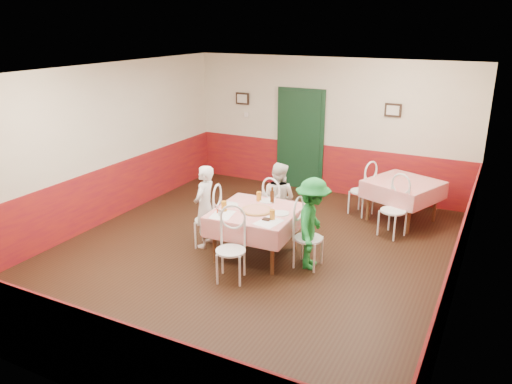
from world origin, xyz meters
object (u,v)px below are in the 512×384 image
at_px(glass_a, 224,206).
at_px(glass_c, 259,196).
at_px(beer_bottle, 272,196).
at_px(chair_second_b, 393,211).
at_px(diner_left, 205,207).
at_px(diner_far, 278,199).
at_px(glass_b, 272,215).
at_px(wallet, 266,219).
at_px(diner_right, 312,224).
at_px(chair_second_a, 362,191).
at_px(chair_left, 208,220).
at_px(main_table, 256,233).
at_px(second_table, 402,201).
at_px(chair_far, 277,211).
at_px(chair_right, 309,238).
at_px(chair_near, 231,251).
at_px(pizza, 257,210).

distance_m(glass_a, glass_c, 0.69).
relative_size(glass_a, beer_bottle, 0.66).
height_order(chair_second_b, glass_c, glass_c).
bearing_deg(diner_left, beer_bottle, 109.12).
xyz_separation_m(glass_c, diner_far, (0.11, 0.51, -0.20)).
xyz_separation_m(glass_b, wallet, (-0.06, -0.06, -0.06)).
relative_size(glass_c, diner_right, 0.11).
relative_size(chair_second_a, glass_a, 5.84).
bearing_deg(diner_left, chair_left, 87.53).
height_order(main_table, second_table, same).
bearing_deg(chair_left, chair_far, 126.05).
distance_m(chair_right, diner_right, 0.24).
xyz_separation_m(chair_right, chair_near, (-0.81, -0.89, 0.00)).
distance_m(pizza, beer_bottle, 0.45).
relative_size(chair_near, chair_second_b, 1.00).
bearing_deg(second_table, diner_far, -137.81).
bearing_deg(main_table, diner_far, 92.58).
distance_m(second_table, glass_b, 3.05).
bearing_deg(glass_b, main_table, 149.39).
relative_size(chair_second_a, beer_bottle, 3.86).
bearing_deg(diner_left, chair_far, 130.89).
xyz_separation_m(pizza, diner_left, (-0.93, -0.01, -0.10)).
height_order(chair_right, beer_bottle, beer_bottle).
bearing_deg(main_table, chair_far, 92.58).
xyz_separation_m(chair_right, chair_second_a, (0.11, 2.44, 0.00)).
bearing_deg(beer_bottle, chair_second_a, 67.21).
bearing_deg(chair_second_b, diner_left, -124.23).
bearing_deg(wallet, second_table, 60.77).
xyz_separation_m(chair_left, glass_c, (0.70, 0.42, 0.38)).
distance_m(chair_second_a, diner_left, 3.14).
height_order(glass_a, diner_left, diner_left).
height_order(main_table, glass_a, glass_a).
bearing_deg(main_table, glass_b, -30.61).
bearing_deg(chair_right, pizza, 95.03).
distance_m(glass_a, diner_right, 1.35).
distance_m(glass_b, beer_bottle, 0.69).
bearing_deg(pizza, main_table, 129.55).
height_order(chair_left, glass_b, glass_b).
bearing_deg(chair_far, chair_left, 59.41).
xyz_separation_m(chair_second_a, glass_c, (-1.10, -2.10, 0.38)).
relative_size(chair_far, glass_c, 6.01).
relative_size(chair_second_b, glass_b, 6.28).
distance_m(main_table, chair_second_b, 2.43).
bearing_deg(pizza, chair_second_a, 69.76).
height_order(glass_b, glass_c, glass_c).
bearing_deg(glass_a, diner_left, 156.29).
distance_m(chair_left, pizza, 0.94).
xyz_separation_m(chair_far, chair_second_a, (0.99, 1.63, 0.00)).
distance_m(chair_far, wallet, 1.23).
xyz_separation_m(second_table, wallet, (-1.39, -2.77, 0.40)).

